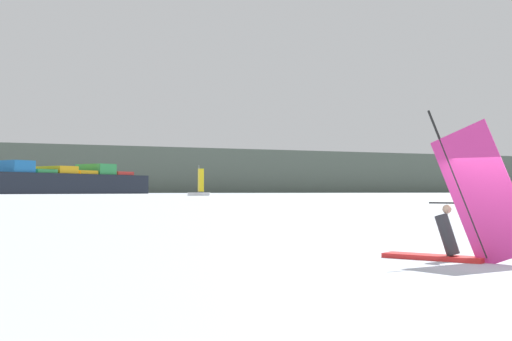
# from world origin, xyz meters

# --- Properties ---
(ground_plane) EXTENTS (4000.00, 4000.00, 0.00)m
(ground_plane) POSITION_xyz_m (0.00, 0.00, 0.00)
(ground_plane) COLOR #9EA8B2
(windsurfer) EXTENTS (2.86, 2.90, 3.86)m
(windsurfer) POSITION_xyz_m (-0.33, 1.22, 0.91)
(windsurfer) COLOR red
(windsurfer) RESTS_ON ground_plane
(cargo_ship) EXTENTS (139.91, 138.77, 38.46)m
(cargo_ship) POSITION_xyz_m (-81.20, 445.30, 9.45)
(cargo_ship) COLOR black
(cargo_ship) RESTS_ON ground_plane
(distant_headland) EXTENTS (1328.82, 599.51, 52.46)m
(distant_headland) POSITION_xyz_m (94.67, 910.97, 26.23)
(distant_headland) COLOR #4C564C
(distant_headland) RESTS_ON ground_plane
(small_sailboat) EXTENTS (9.02, 3.68, 12.25)m
(small_sailboat) POSITION_xyz_m (11.29, 246.98, 1.08)
(small_sailboat) COLOR white
(small_sailboat) RESTS_ON ground_plane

